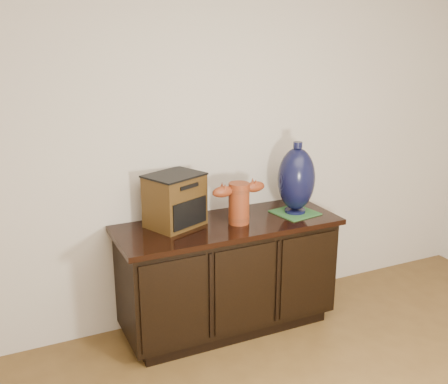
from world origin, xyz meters
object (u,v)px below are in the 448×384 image
tv_radio (175,200)px  spray_can (173,209)px  lamp_base (296,179)px  sideboard (228,275)px  terracotta_vessel (239,201)px

tv_radio → spray_can: size_ratio=2.54×
lamp_base → sideboard: bearing=177.2°
sideboard → spray_can: spray_can is taller
terracotta_vessel → tv_radio: size_ratio=0.91×
sideboard → lamp_base: size_ratio=3.02×
terracotta_vessel → tv_radio: (-0.38, 0.13, 0.02)m
terracotta_vessel → spray_can: 0.44m
sideboard → terracotta_vessel: bearing=-30.9°
spray_can → terracotta_vessel: bearing=-31.6°
sideboard → lamp_base: 0.78m
sideboard → lamp_base: bearing=-2.8°
sideboard → lamp_base: lamp_base is taller
terracotta_vessel → sideboard: bearing=145.6°
tv_radio → spray_can: tv_radio is taller
sideboard → tv_radio: 0.63m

